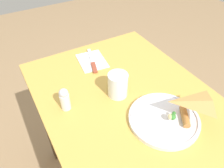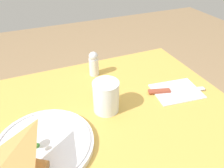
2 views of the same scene
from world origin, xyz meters
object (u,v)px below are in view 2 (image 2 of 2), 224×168
Objects in this scene: dining_table at (94,151)px; milk_glass at (106,98)px; plate_pizza at (44,144)px; salt_shaker at (94,64)px; napkin_folded at (176,91)px; butter_knife at (174,90)px.

milk_glass reaches higher than dining_table.
plate_pizza is (-0.14, -0.05, 0.16)m from dining_table.
salt_shaker reaches higher than plate_pizza.
napkin_folded is 0.31m from salt_shaker.
salt_shaker reaches higher than napkin_folded.
napkin_folded is at bearing -2.14° from milk_glass.
salt_shaker reaches higher than butter_knife.
plate_pizza is 2.64× the size of salt_shaker.
napkin_folded is 0.87× the size of butter_knife.
dining_table is at bearing -111.22° from salt_shaker.
salt_shaker is (-0.21, 0.21, 0.04)m from butter_knife.
plate_pizza is 0.46m from napkin_folded.
dining_table is 9.14× the size of milk_glass.
butter_knife is at bearing -44.89° from salt_shaker.
salt_shaker reaches higher than dining_table.
milk_glass is 1.05× the size of salt_shaker.
salt_shaker is at bearing 81.09° from milk_glass.
plate_pizza reaches higher than butter_knife.
milk_glass is 0.26m from napkin_folded.
plate_pizza is 0.45m from butter_knife.
napkin_folded reaches higher than dining_table.
dining_table is 0.34m from butter_knife.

